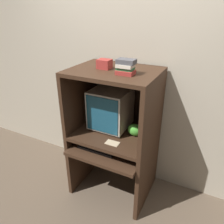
# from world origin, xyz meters

# --- Properties ---
(ground_plane) EXTENTS (12.00, 12.00, 0.00)m
(ground_plane) POSITION_xyz_m (0.00, 0.00, 0.00)
(ground_plane) COLOR brown
(wall_back) EXTENTS (6.00, 0.06, 2.60)m
(wall_back) POSITION_xyz_m (0.00, 0.73, 1.30)
(wall_back) COLOR #B2A893
(wall_back) RESTS_ON ground_plane
(desk_base) EXTENTS (0.85, 0.74, 0.64)m
(desk_base) POSITION_xyz_m (0.00, 0.29, 0.39)
(desk_base) COLOR #382316
(desk_base) RESTS_ON ground_plane
(desk_monitor_shelf) EXTENTS (0.85, 0.67, 0.14)m
(desk_monitor_shelf) POSITION_xyz_m (0.00, 0.34, 0.74)
(desk_monitor_shelf) COLOR #382316
(desk_monitor_shelf) RESTS_ON desk_base
(hutch_upper) EXTENTS (0.85, 0.67, 0.68)m
(hutch_upper) POSITION_xyz_m (0.00, 0.37, 1.21)
(hutch_upper) COLOR #382316
(hutch_upper) RESTS_ON desk_monitor_shelf
(crt_monitor) EXTENTS (0.39, 0.40, 0.44)m
(crt_monitor) POSITION_xyz_m (-0.08, 0.42, 1.00)
(crt_monitor) COLOR beige
(crt_monitor) RESTS_ON desk_monitor_shelf
(keyboard) EXTENTS (0.41, 0.16, 0.03)m
(keyboard) POSITION_xyz_m (-0.10, 0.15, 0.65)
(keyboard) COLOR black
(keyboard) RESTS_ON desk_base
(mouse) EXTENTS (0.07, 0.05, 0.03)m
(mouse) POSITION_xyz_m (0.16, 0.15, 0.65)
(mouse) COLOR black
(mouse) RESTS_ON desk_base
(snack_bag) EXTENTS (0.15, 0.11, 0.13)m
(snack_bag) POSITION_xyz_m (0.22, 0.37, 0.83)
(snack_bag) COLOR green
(snack_bag) RESTS_ON desk_monitor_shelf
(book_stack) EXTENTS (0.16, 0.13, 0.13)m
(book_stack) POSITION_xyz_m (0.15, 0.25, 1.52)
(book_stack) COLOR maroon
(book_stack) RESTS_ON hutch_upper
(paper_card) EXTENTS (0.14, 0.09, 0.00)m
(paper_card) POSITION_xyz_m (0.08, 0.13, 0.77)
(paper_card) COLOR #CCB28C
(paper_card) RESTS_ON desk_monitor_shelf
(storage_box) EXTENTS (0.13, 0.11, 0.09)m
(storage_box) POSITION_xyz_m (-0.10, 0.33, 1.50)
(storage_box) COLOR maroon
(storage_box) RESTS_ON hutch_upper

